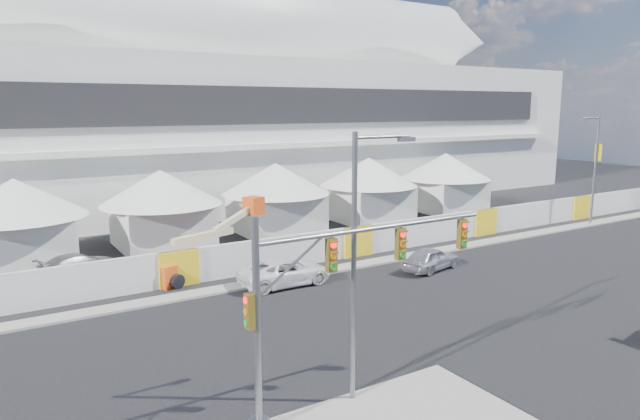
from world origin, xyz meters
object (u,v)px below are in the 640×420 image
sedan_silver (431,258)px  streetlight_curb (594,162)px  lot_car_c (78,265)px  traffic_mast (318,301)px  pickup_curb (285,272)px  streetlight_median (360,249)px  boom_lift (198,258)px

sedan_silver → streetlight_curb: bearing=-93.7°
lot_car_c → traffic_mast: traffic_mast is taller
pickup_curb → traffic_mast: 14.14m
pickup_curb → lot_car_c: (-9.43, 7.94, -0.08)m
traffic_mast → streetlight_curb: 37.52m
lot_car_c → traffic_mast: size_ratio=0.49×
sedan_silver → traffic_mast: 18.15m
traffic_mast → streetlight_median: 2.19m
boom_lift → traffic_mast: bearing=-116.0°
sedan_silver → streetlight_curb: (20.49, 3.02, 4.52)m
lot_car_c → streetlight_curb: (38.75, -7.02, 4.57)m
streetlight_median → streetlight_curb: 35.84m
traffic_mast → boom_lift: traffic_mast is taller
pickup_curb → traffic_mast: traffic_mast is taller
pickup_curb → lot_car_c: 12.33m
sedan_silver → streetlight_median: bearing=116.7°
traffic_mast → streetlight_median: (1.70, 0.20, 1.37)m
sedan_silver → lot_car_c: (-18.26, 10.04, -0.06)m
pickup_curb → streetlight_curb: streetlight_curb is taller
sedan_silver → traffic_mast: traffic_mast is taller
lot_car_c → streetlight_median: size_ratio=0.51×
lot_car_c → streetlight_curb: bearing=-118.0°
pickup_curb → lot_car_c: bearing=51.1°
traffic_mast → boom_lift: 16.86m
sedan_silver → streetlight_median: 17.01m
sedan_silver → lot_car_c: sedan_silver is taller
boom_lift → lot_car_c: bearing=126.8°
streetlight_median → lot_car_c: bearing=105.1°
streetlight_median → pickup_curb: bearing=72.3°
boom_lift → sedan_silver: bearing=-44.7°
pickup_curb → boom_lift: boom_lift is taller
pickup_curb → boom_lift: (-3.55, 3.92, 0.37)m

